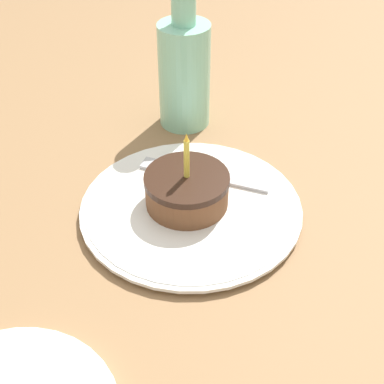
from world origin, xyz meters
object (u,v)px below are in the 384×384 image
(plate, at_px, (192,208))
(fork, at_px, (194,174))
(cake_slice, at_px, (187,190))
(bottle, at_px, (184,71))

(plate, height_order, fork, fork)
(plate, distance_m, fork, 0.07)
(plate, relative_size, cake_slice, 2.65)
(plate, relative_size, fork, 1.63)
(plate, xyz_separation_m, cake_slice, (-0.01, -0.00, 0.03))
(cake_slice, bearing_deg, bottle, 130.33)
(cake_slice, distance_m, fork, 0.06)
(plate, height_order, bottle, bottle)
(cake_slice, height_order, fork, cake_slice)
(cake_slice, relative_size, fork, 0.62)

